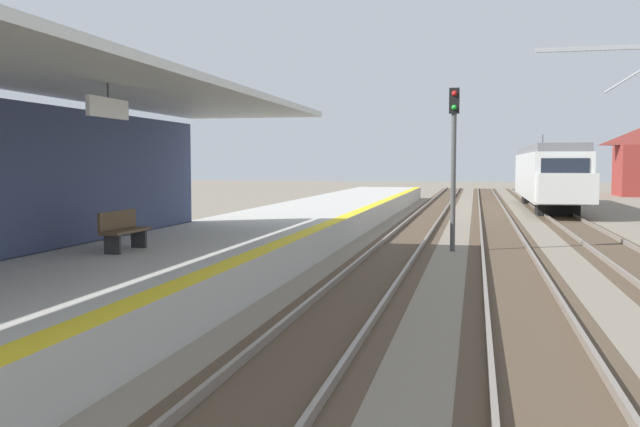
% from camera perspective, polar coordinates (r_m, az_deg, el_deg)
% --- Properties ---
extents(station_platform, '(5.00, 80.00, 0.91)m').
position_cam_1_polar(station_platform, '(19.07, -8.72, -3.13)').
color(station_platform, '#B7B5AD').
rests_on(station_platform, ground).
extents(track_pair_nearest_platform, '(2.34, 120.00, 0.16)m').
position_cam_1_polar(track_pair_nearest_platform, '(21.96, 5.94, -3.22)').
color(track_pair_nearest_platform, '#4C3D2D').
rests_on(track_pair_nearest_platform, ground).
extents(track_pair_middle, '(2.34, 120.00, 0.16)m').
position_cam_1_polar(track_pair_middle, '(21.84, 14.85, -3.37)').
color(track_pair_middle, '#4C3D2D').
rests_on(track_pair_middle, ground).
extents(track_pair_far_side, '(2.34, 120.00, 0.16)m').
position_cam_1_polar(track_pair_far_side, '(22.25, 23.65, -3.44)').
color(track_pair_far_side, '#4C3D2D').
rests_on(track_pair_far_side, ground).
extents(approaching_train, '(2.93, 19.60, 4.76)m').
position_cam_1_polar(approaching_train, '(46.20, 17.85, 3.05)').
color(approaching_train, silver).
rests_on(approaching_train, ground).
extents(rail_signal_post, '(0.32, 0.34, 5.20)m').
position_cam_1_polar(rail_signal_post, '(23.03, 10.70, 4.91)').
color(rail_signal_post, '#4C4C4C').
rests_on(rail_signal_post, ground).
extents(platform_bench, '(0.45, 1.60, 0.88)m').
position_cam_1_polar(platform_bench, '(16.10, -15.56, -1.24)').
color(platform_bench, brown).
rests_on(platform_bench, station_platform).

